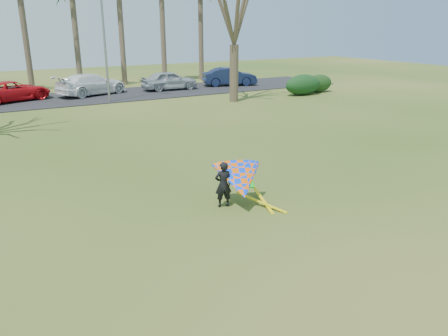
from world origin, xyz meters
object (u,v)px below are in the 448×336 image
streetlight (107,38)px  car_2 (13,91)px  bare_tree_right (234,5)px  car_3 (92,84)px  car_5 (230,77)px  kite_flyer (239,181)px  car_4 (169,80)px

streetlight → car_2: streetlight is taller
streetlight → car_2: bearing=148.0°
bare_tree_right → car_3: bare_tree_right is taller
streetlight → car_5: bearing=15.4°
car_5 → kite_flyer: bearing=167.1°
car_3 → car_2: bearing=70.0°
streetlight → car_4: streetlight is taller
streetlight → car_4: bearing=29.7°
bare_tree_right → car_4: 9.54m
car_4 → car_5: (5.78, -0.16, -0.00)m
bare_tree_right → car_2: bearing=150.8°
kite_flyer → bare_tree_right: bearing=59.4°
car_2 → car_3: car_3 is taller
bare_tree_right → car_3: size_ratio=1.63×
car_3 → streetlight: bearing=164.7°
car_3 → bare_tree_right: bearing=-155.0°
bare_tree_right → car_5: bearing=61.7°
bare_tree_right → streetlight: size_ratio=1.15×
streetlight → car_3: streetlight is taller
car_4 → car_5: bearing=-89.5°
streetlight → car_5: 12.71m
car_3 → kite_flyer: 24.55m
car_3 → car_5: bearing=-114.4°
streetlight → car_2: (-6.04, 3.77, -3.69)m
car_2 → car_5: bearing=-112.4°
car_5 → streetlight: bearing=122.4°
streetlight → car_4: 7.76m
car_3 → kite_flyer: size_ratio=2.37×
car_2 → kite_flyer: kite_flyer is taller
bare_tree_right → kite_flyer: 20.12m
streetlight → car_5: (11.75, 3.24, -3.61)m
streetlight → car_3: (-0.41, 3.90, -3.58)m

